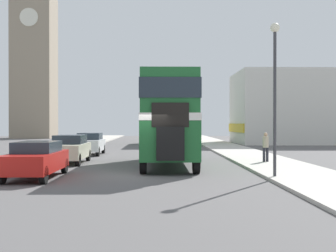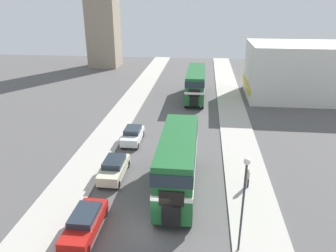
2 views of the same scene
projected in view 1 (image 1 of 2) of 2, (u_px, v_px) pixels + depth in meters
The scene contains 11 objects.
ground_plane at pixel (137, 175), 19.44m from camera, with size 120.00×120.00×0.00m, color #565454.
sidewalk_right at pixel (298, 173), 19.57m from camera, with size 3.50×120.00×0.12m.
double_decker_bus at pixel (168, 113), 23.54m from camera, with size 2.55×9.58×4.45m.
bus_distant at pixel (169, 121), 47.60m from camera, with size 2.48×10.96×4.04m.
car_parked_near at pixel (36, 159), 18.26m from camera, with size 1.67×4.51×1.42m.
car_parked_mid at pixel (70, 149), 25.03m from camera, with size 1.68×4.25×1.52m.
car_parked_far at pixel (90, 144), 31.79m from camera, with size 1.68×3.92×1.49m.
pedestrian_walking at pixel (266, 145), 24.62m from camera, with size 0.31×0.31×1.53m.
street_lamp at pixel (275, 76), 17.84m from camera, with size 0.36×0.36×5.86m.
church_tower at pixel (34, 19), 67.98m from camera, with size 5.95×5.95×33.99m.
shop_building_block at pixel (307, 108), 49.92m from camera, with size 15.19×9.85×7.56m.
Camera 1 is at (0.91, -19.45, 2.14)m, focal length 50.00 mm.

